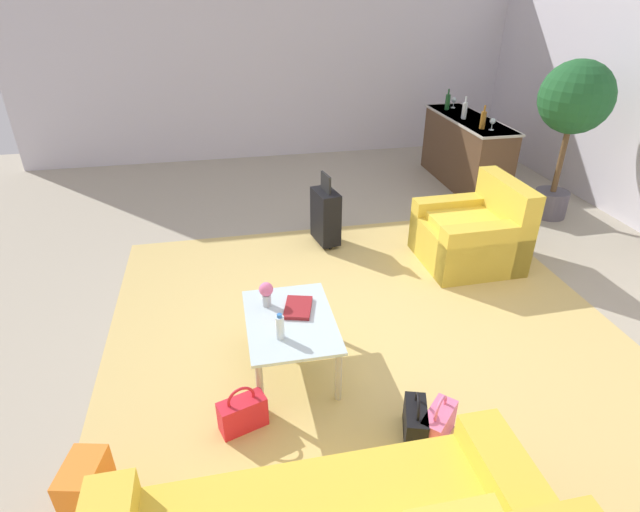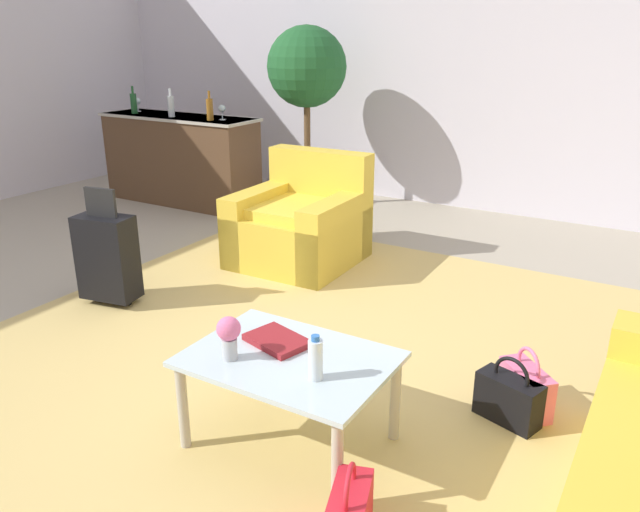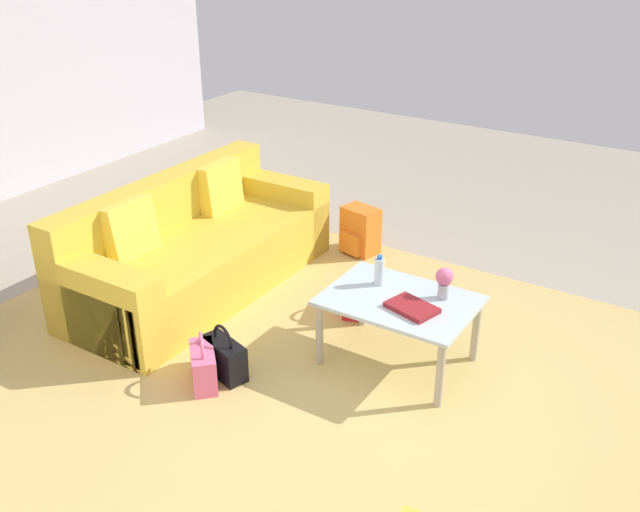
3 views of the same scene
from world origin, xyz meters
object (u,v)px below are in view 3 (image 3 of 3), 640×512
coffee_table (399,308)px  coffee_table_book (412,308)px  handbag_red (356,295)px  backpack_orange (360,231)px  water_bottle (379,271)px  handbag_pink (203,366)px  flower_vase (444,281)px  couch (192,251)px  handbag_black (224,357)px

coffee_table → coffee_table_book: 0.17m
handbag_red → backpack_orange: bearing=-62.0°
water_bottle → handbag_pink: water_bottle is taller
backpack_orange → handbag_pink: bearing=93.1°
water_bottle → backpack_orange: (0.80, -1.19, -0.36)m
flower_vase → handbag_pink: flower_vase is taller
handbag_red → handbag_pink: (0.35, 1.26, 0.00)m
water_bottle → handbag_red: (0.34, -0.31, -0.43)m
handbag_red → couch: bearing=14.1°
coffee_table_book → handbag_red: 0.89m
backpack_orange → flower_vase: bearing=137.0°
flower_vase → backpack_orange: flower_vase is taller
couch → coffee_table_book: (-1.91, 0.18, 0.18)m
flower_vase → coffee_table: bearing=34.3°
handbag_black → handbag_pink: bearing=70.6°
couch → flower_vase: (-2.01, -0.05, 0.29)m
handbag_red → water_bottle: bearing=137.0°
couch → handbag_black: bearing=139.8°
coffee_table → coffee_table_book: (-0.12, 0.08, 0.08)m
handbag_black → handbag_red: (-0.30, -1.12, 0.00)m
water_bottle → handbag_pink: 1.24m
flower_vase → backpack_orange: (1.22, -1.14, -0.39)m
water_bottle → flower_vase: 0.42m
coffee_table → couch: bearing=-3.2°
coffee_table → backpack_orange: (1.00, -1.29, -0.20)m
water_bottle → flower_vase: size_ratio=1.00×
handbag_black → backpack_orange: backpack_orange is taller
flower_vase → water_bottle: bearing=6.8°
coffee_table → flower_vase: (-0.22, -0.15, 0.19)m
handbag_black → couch: bearing=-40.2°
flower_vase → backpack_orange: 1.72m
couch → coffee_table_book: bearing=174.6°
water_bottle → handbag_red: bearing=-43.0°
couch → coffee_table_book: couch is taller
coffee_table_book → flower_vase: bearing=-97.8°
handbag_red → coffee_table_book: bearing=143.0°
coffee_table → backpack_orange: bearing=-52.2°
coffee_table_book → handbag_black: 1.20m
backpack_orange → water_bottle: bearing=124.0°
handbag_pink → handbag_red: bearing=-105.6°
coffee_table → water_bottle: 0.27m
couch → handbag_pink: size_ratio=6.07×
coffee_table → handbag_pink: 1.25m
water_bottle → handbag_red: 0.63m
couch → coffee_table: bearing=176.8°
coffee_table → backpack_orange: size_ratio=2.30×
coffee_table_book → backpack_orange: size_ratio=0.73×
coffee_table → handbag_red: (0.54, -0.41, -0.27)m
water_bottle → handbag_pink: size_ratio=0.57×
water_bottle → handbag_black: (0.64, 0.80, -0.43)m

